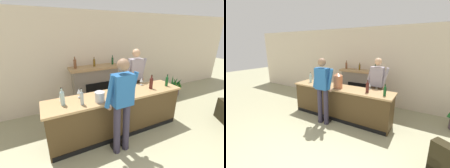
# 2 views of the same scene
# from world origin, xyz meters

# --- Properties ---
(wall_back_panel) EXTENTS (12.00, 0.07, 2.75)m
(wall_back_panel) POSITION_xyz_m (0.00, 4.20, 1.38)
(wall_back_panel) COLOR beige
(wall_back_panel) RESTS_ON ground_plane
(bar_counter) EXTENTS (3.05, 0.69, 0.94)m
(bar_counter) POSITION_xyz_m (-0.17, 2.54, 0.47)
(bar_counter) COLOR #47341B
(bar_counter) RESTS_ON ground_plane
(fireplace_stone) EXTENTS (1.45, 0.52, 1.57)m
(fireplace_stone) POSITION_xyz_m (-0.18, 3.94, 0.64)
(fireplace_stone) COLOR gray
(fireplace_stone) RESTS_ON ground_plane
(person_customer) EXTENTS (0.66, 0.31, 1.82)m
(person_customer) POSITION_xyz_m (-0.39, 1.97, 1.01)
(person_customer) COLOR #332E3F
(person_customer) RESTS_ON ground_plane
(person_bartender) EXTENTS (0.66, 0.31, 1.78)m
(person_bartender) POSITION_xyz_m (0.71, 3.17, 0.99)
(person_bartender) COLOR brown
(person_bartender) RESTS_ON ground_plane
(copper_dispenser) EXTENTS (0.26, 0.30, 0.44)m
(copper_dispenser) POSITION_xyz_m (-0.19, 2.44, 1.16)
(copper_dispenser) COLOR #B56741
(copper_dispenser) RESTS_ON bar_counter
(ice_bucket_steel) EXTENTS (0.20, 0.20, 0.20)m
(ice_bucket_steel) POSITION_xyz_m (-0.65, 2.37, 1.04)
(ice_bucket_steel) COLOR silver
(ice_bucket_steel) RESTS_ON bar_counter
(wine_bottle_port_short) EXTENTS (0.08, 0.08, 0.33)m
(wine_bottle_port_short) POSITION_xyz_m (0.67, 2.47, 1.09)
(wine_bottle_port_short) COLOR #4A1C17
(wine_bottle_port_short) RESTS_ON bar_counter
(wine_bottle_merlot_tall) EXTENTS (0.08, 0.08, 0.34)m
(wine_bottle_merlot_tall) POSITION_xyz_m (-1.30, 2.54, 1.09)
(wine_bottle_merlot_tall) COLOR #9DBEBD
(wine_bottle_merlot_tall) RESTS_ON bar_counter
(wine_bottle_riesling_slim) EXTENTS (0.07, 0.07, 0.33)m
(wine_bottle_riesling_slim) POSITION_xyz_m (-0.98, 2.39, 1.08)
(wine_bottle_riesling_slim) COLOR #A2B0B3
(wine_bottle_riesling_slim) RESTS_ON bar_counter
(wine_bottle_burgundy_dark) EXTENTS (0.07, 0.07, 0.29)m
(wine_bottle_burgundy_dark) POSITION_xyz_m (1.13, 2.44, 1.07)
(wine_bottle_burgundy_dark) COLOR #12491E
(wine_bottle_burgundy_dark) RESTS_ON bar_counter
(wine_glass_front_right) EXTENTS (0.08, 0.08, 0.18)m
(wine_glass_front_right) POSITION_xyz_m (-1.31, 2.71, 1.07)
(wine_glass_front_right) COLOR silver
(wine_glass_front_right) RESTS_ON bar_counter
(wine_glass_back_row) EXTENTS (0.09, 0.09, 0.19)m
(wine_glass_back_row) POSITION_xyz_m (-0.95, 2.73, 1.08)
(wine_glass_back_row) COLOR silver
(wine_glass_back_row) RESTS_ON bar_counter
(wine_glass_by_dispenser) EXTENTS (0.08, 0.08, 0.18)m
(wine_glass_by_dispenser) POSITION_xyz_m (0.62, 2.77, 1.07)
(wine_glass_by_dispenser) COLOR silver
(wine_glass_by_dispenser) RESTS_ON bar_counter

